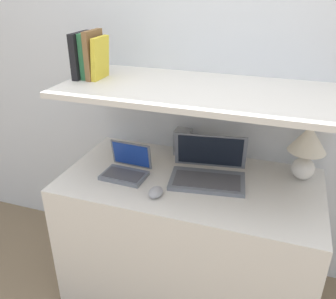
% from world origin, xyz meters
% --- Properties ---
extents(wall_back, '(6.00, 0.05, 2.40)m').
position_xyz_m(wall_back, '(0.00, 0.75, 1.20)').
color(wall_back, silver).
rests_on(wall_back, ground_plane).
extents(desk, '(1.33, 0.69, 0.78)m').
position_xyz_m(desk, '(0.00, 0.34, 0.39)').
color(desk, silver).
rests_on(desk, ground_plane).
extents(back_riser, '(1.33, 0.04, 1.22)m').
position_xyz_m(back_riser, '(0.00, 0.71, 0.61)').
color(back_riser, silver).
rests_on(back_riser, ground_plane).
extents(shelf, '(1.33, 0.62, 0.03)m').
position_xyz_m(shelf, '(0.00, 0.42, 1.23)').
color(shelf, silver).
rests_on(shelf, back_riser).
extents(table_lamp, '(0.19, 0.19, 0.30)m').
position_xyz_m(table_lamp, '(0.55, 0.55, 0.96)').
color(table_lamp, white).
rests_on(table_lamp, desk).
extents(laptop_large, '(0.41, 0.32, 0.22)m').
position_xyz_m(laptop_large, '(0.08, 0.38, 0.82)').
color(laptop_large, slate).
rests_on(laptop_large, desk).
extents(laptop_small, '(0.23, 0.19, 0.17)m').
position_xyz_m(laptop_small, '(-0.33, 0.28, 0.81)').
color(laptop_small, slate).
rests_on(laptop_small, desk).
extents(computer_mouse, '(0.07, 0.10, 0.04)m').
position_xyz_m(computer_mouse, '(-0.11, 0.14, 0.80)').
color(computer_mouse, '#99999E').
rests_on(computer_mouse, desk).
extents(router_box, '(0.09, 0.09, 0.15)m').
position_xyz_m(router_box, '(-0.12, 0.62, 0.85)').
color(router_box, gray).
rests_on(router_box, desk).
extents(book_black, '(0.03, 0.18, 0.23)m').
position_xyz_m(book_black, '(-0.62, 0.42, 1.36)').
color(book_black, black).
rests_on(book_black, shelf).
extents(book_green, '(0.03, 0.13, 0.23)m').
position_xyz_m(book_green, '(-0.58, 0.42, 1.36)').
color(book_green, '#2D7042').
rests_on(book_green, shelf).
extents(book_brown, '(0.03, 0.16, 0.24)m').
position_xyz_m(book_brown, '(-0.55, 0.42, 1.37)').
color(book_brown, brown).
rests_on(book_brown, shelf).
extents(book_yellow, '(0.04, 0.15, 0.21)m').
position_xyz_m(book_yellow, '(-0.51, 0.42, 1.35)').
color(book_yellow, gold).
rests_on(book_yellow, shelf).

